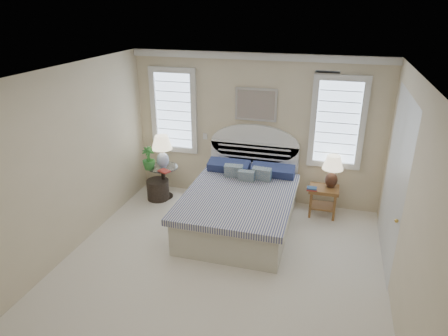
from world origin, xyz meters
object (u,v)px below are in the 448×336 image
bed (241,204)px  lamp_left (162,148)px  side_table_left (164,178)px  floor_pot (158,189)px  nightstand_right (323,195)px  lamp_right (333,168)px

bed → lamp_left: bed is taller
side_table_left → floor_pot: size_ratio=1.51×
bed → nightstand_right: bearing=28.0°
side_table_left → lamp_left: 0.62m
nightstand_right → bed: bearing=-152.0°
bed → floor_pot: bed is taller
nightstand_right → floor_pot: bearing=-176.3°
side_table_left → nightstand_right: (2.95, 0.10, -0.00)m
lamp_right → lamp_left: bearing=-176.6°
bed → lamp_right: 1.67m
side_table_left → bed: bearing=-19.7°
floor_pot → lamp_right: (3.13, 0.27, 0.69)m
nightstand_right → floor_pot: (-3.03, -0.20, -0.20)m
nightstand_right → lamp_left: 3.00m
side_table_left → nightstand_right: bearing=1.9°
floor_pot → lamp_left: (0.09, 0.09, 0.82)m
floor_pot → lamp_right: lamp_right is taller
bed → side_table_left: 1.75m
nightstand_right → lamp_left: size_ratio=0.86×
bed → lamp_left: (-1.64, 0.59, 0.62)m
bed → floor_pot: 1.81m
lamp_left → nightstand_right: bearing=2.0°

